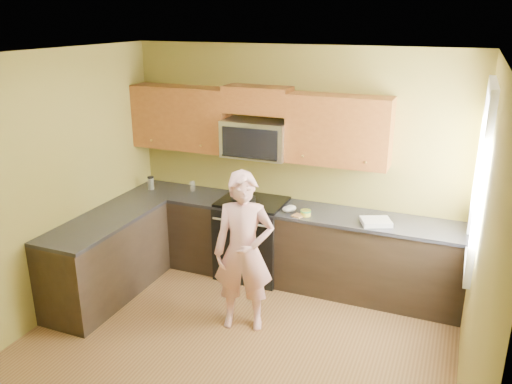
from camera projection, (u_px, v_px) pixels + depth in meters
The scene contains 25 objects.
floor at pixel (222, 361), 4.74m from camera, with size 4.00×4.00×0.00m, color brown.
ceiling at pixel (215, 58), 3.86m from camera, with size 4.00×4.00×0.00m, color white.
wall_back at pixel (294, 164), 6.05m from camera, with size 4.00×4.00×0.00m, color olive.
wall_front at pixel (40, 370), 2.55m from camera, with size 4.00×4.00×0.00m, color olive.
wall_left at pixel (34, 195), 5.02m from camera, with size 4.00×4.00×0.00m, color olive.
wall_right at pixel (479, 267), 3.58m from camera, with size 4.00×4.00×0.00m, color olive.
cabinet_back_run at pixel (285, 245), 6.08m from camera, with size 4.00×0.60×0.88m, color black.
cabinet_left_run at pixel (107, 259), 5.73m from camera, with size 0.60×1.60×0.88m, color black.
countertop_back at pixel (285, 209), 5.92m from camera, with size 4.00×0.62×0.04m, color black.
countertop_left at pixel (104, 221), 5.58m from camera, with size 0.62×1.60×0.04m, color black.
stove at pixel (252, 238), 6.19m from camera, with size 0.76×0.65×0.95m, color black, non-canonical shape.
microwave at pixel (256, 156), 5.98m from camera, with size 0.76×0.40×0.42m, color silver, non-canonical shape.
upper_cab_left at pixel (183, 148), 6.37m from camera, with size 1.22×0.33×0.75m, color brown, non-canonical shape.
upper_cab_right at pixel (337, 164), 5.68m from camera, with size 1.12×0.33×0.75m, color brown, non-canonical shape.
upper_cab_over_mw at pixel (258, 100), 5.80m from camera, with size 0.76×0.33×0.30m, color brown.
window at pixel (481, 178), 4.54m from camera, with size 0.06×1.06×1.66m, color white, non-canonical shape.
woman at pixel (244, 252), 5.04m from camera, with size 0.59×0.39×1.62m, color #ED7679.
frying_pan at pixel (244, 202), 5.98m from camera, with size 0.28×0.49×0.06m, color black, non-canonical shape.
butter_tub at pixel (306, 216), 5.66m from camera, with size 0.11×0.11×0.08m, color #FAF041, non-canonical shape.
toast_slice at pixel (298, 216), 5.64m from camera, with size 0.11×0.11×0.01m, color #B27F47.
napkin_a at pixel (287, 209), 5.76m from camera, with size 0.11×0.12×0.06m, color silver.
napkin_b at pixel (291, 208), 5.79m from camera, with size 0.12×0.13×0.07m, color silver.
dish_towel at pixel (376, 222), 5.43m from camera, with size 0.30×0.24×0.05m, color white.
travel_mug at pixel (151, 189), 6.52m from camera, with size 0.08×0.08×0.17m, color silver, non-canonical shape.
glass_a at pixel (193, 186), 6.45m from camera, with size 0.07×0.07×0.12m, color silver.
Camera 1 is at (1.79, -3.56, 3.01)m, focal length 36.34 mm.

